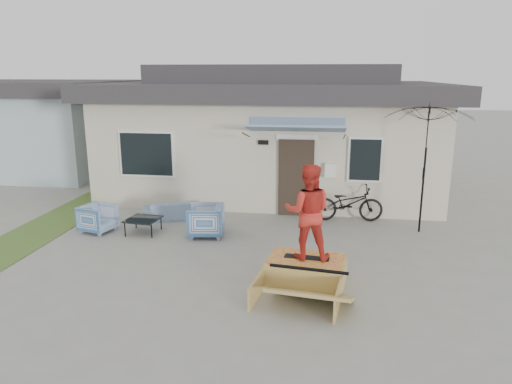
# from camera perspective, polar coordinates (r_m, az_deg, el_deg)

# --- Properties ---
(ground) EXTENTS (90.00, 90.00, 0.00)m
(ground) POSITION_cam_1_polar(r_m,az_deg,el_deg) (9.10, -3.60, -10.67)
(ground) COLOR gray
(ground) RESTS_ON ground
(grass_strip) EXTENTS (1.40, 8.00, 0.01)m
(grass_strip) POSITION_cam_1_polar(r_m,az_deg,el_deg) (12.83, -25.03, -4.51)
(grass_strip) COLOR #436129
(grass_strip) RESTS_ON ground
(house) EXTENTS (10.80, 8.49, 4.10)m
(house) POSITION_cam_1_polar(r_m,az_deg,el_deg) (16.27, 2.18, 7.54)
(house) COLOR beige
(house) RESTS_ON ground
(neighbor_house) EXTENTS (8.60, 7.60, 3.50)m
(neighbor_house) POSITION_cam_1_polar(r_m,az_deg,el_deg) (21.94, -25.83, 7.46)
(neighbor_house) COLOR #9FB3BA
(neighbor_house) RESTS_ON ground
(loveseat) EXTENTS (1.74, 1.03, 0.65)m
(loveseat) POSITION_cam_1_polar(r_m,az_deg,el_deg) (12.90, -9.76, -1.75)
(loveseat) COLOR #26568D
(loveseat) RESTS_ON ground
(armchair_left) EXTENTS (0.84, 0.88, 0.75)m
(armchair_left) POSITION_cam_1_polar(r_m,az_deg,el_deg) (12.29, -18.51, -2.86)
(armchair_left) COLOR #26568D
(armchair_left) RESTS_ON ground
(armchair_right) EXTENTS (0.86, 0.90, 0.84)m
(armchair_right) POSITION_cam_1_polar(r_m,az_deg,el_deg) (11.41, -6.09, -3.25)
(armchair_right) COLOR #26568D
(armchair_right) RESTS_ON ground
(coffee_table) EXTENTS (0.84, 0.84, 0.37)m
(coffee_table) POSITION_cam_1_polar(r_m,az_deg,el_deg) (11.94, -13.39, -3.96)
(coffee_table) COLOR black
(coffee_table) RESTS_ON ground
(bicycle) EXTENTS (1.87, 0.78, 1.17)m
(bicycle) POSITION_cam_1_polar(r_m,az_deg,el_deg) (12.68, 11.03, -0.88)
(bicycle) COLOR black
(bicycle) RESTS_ON ground
(patio_umbrella) EXTENTS (2.24, 2.10, 2.20)m
(patio_umbrella) POSITION_cam_1_polar(r_m,az_deg,el_deg) (12.01, 19.66, 3.41)
(patio_umbrella) COLOR black
(patio_umbrella) RESTS_ON ground
(skate_ramp) EXTENTS (1.63, 2.03, 0.47)m
(skate_ramp) POSITION_cam_1_polar(r_m,az_deg,el_deg) (9.00, 6.03, -9.40)
(skate_ramp) COLOR #AB8D49
(skate_ramp) RESTS_ON ground
(skateboard) EXTENTS (0.85, 0.29, 0.05)m
(skateboard) POSITION_cam_1_polar(r_m,az_deg,el_deg) (8.94, 6.12, -7.77)
(skateboard) COLOR black
(skateboard) RESTS_ON skate_ramp
(skater) EXTENTS (0.87, 0.68, 1.77)m
(skater) POSITION_cam_1_polar(r_m,az_deg,el_deg) (8.65, 6.28, -2.17)
(skater) COLOR red
(skater) RESTS_ON skateboard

